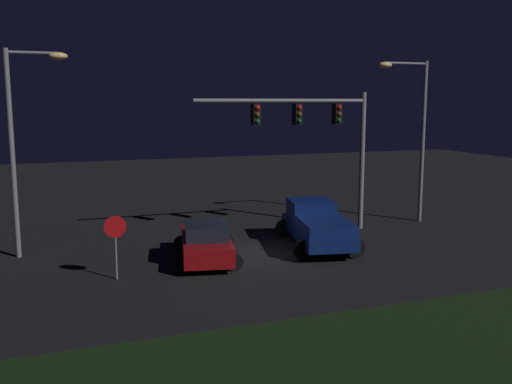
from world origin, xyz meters
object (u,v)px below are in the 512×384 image
Objects in this scene: street_lamp_left at (23,128)px; pickup_truck at (316,223)px; traffic_signal_gantry at (316,127)px; car_sedan at (206,242)px; street_lamp_right at (414,121)px; stop_sign at (115,235)px.

pickup_truck is at bearing -12.16° from street_lamp_left.
car_sedan is at bearing -153.96° from traffic_signal_gantry.
traffic_signal_gantry is 1.03× the size of street_lamp_left.
street_lamp_left is (-6.35, 3.09, 4.31)m from car_sedan.
street_lamp_right reaches higher than street_lamp_left.
street_lamp_right is at bearing 16.79° from stop_sign.
car_sedan is 3.79m from stop_sign.
traffic_signal_gantry is at bearing -175.46° from street_lamp_right.
car_sedan is 0.56× the size of traffic_signal_gantry.
pickup_truck is at bearing -157.47° from street_lamp_right.
traffic_signal_gantry is 12.43m from street_lamp_left.
car_sedan is at bearing -163.70° from street_lamp_right.
street_lamp_right is (5.60, 0.44, 0.19)m from traffic_signal_gantry.
stop_sign is at bearing 114.15° from pickup_truck.
pickup_truck is at bearing -114.94° from traffic_signal_gantry.
pickup_truck is at bearing 12.03° from stop_sign.
stop_sign is at bearing 120.34° from car_sedan.
street_lamp_right is at bearing -61.77° from car_sedan.
street_lamp_right is at bearing 4.54° from traffic_signal_gantry.
street_lamp_left is (-11.35, 2.45, 4.05)m from pickup_truck.
street_lamp_left is at bearing 89.96° from pickup_truck.
stop_sign is at bearing -163.21° from street_lamp_right.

